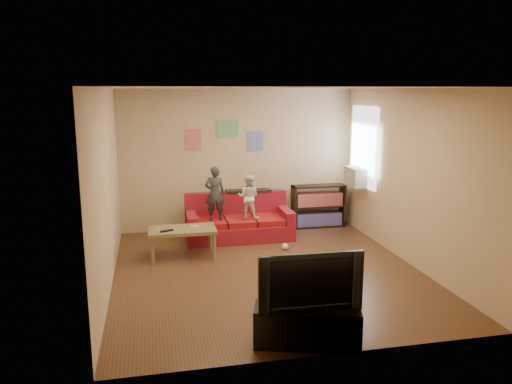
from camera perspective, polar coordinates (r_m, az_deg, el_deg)
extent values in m
cube|color=brown|center=(7.61, 1.26, -9.00)|extent=(4.50, 5.00, 0.01)
cube|color=white|center=(7.12, 1.36, 11.86)|extent=(4.50, 5.00, 0.01)
cube|color=tan|center=(9.67, -2.10, 3.73)|extent=(4.50, 0.01, 2.70)
cube|color=tan|center=(4.90, 8.06, -4.15)|extent=(4.50, 0.01, 2.70)
cube|color=tan|center=(7.08, -16.74, 0.35)|extent=(0.01, 5.00, 2.70)
cube|color=tan|center=(8.06, 17.13, 1.64)|extent=(0.01, 5.00, 2.70)
cube|color=maroon|center=(9.13, -1.92, -4.49)|extent=(1.91, 0.86, 0.29)
cube|color=maroon|center=(9.36, -2.30, -1.53)|extent=(1.91, 0.17, 0.52)
cube|color=maroon|center=(8.96, -7.41, -3.16)|extent=(0.17, 0.86, 0.24)
cube|color=maroon|center=(9.25, 3.38, -2.61)|extent=(0.17, 0.86, 0.24)
cube|color=maroon|center=(8.94, -5.15, -3.54)|extent=(0.50, 0.65, 0.11)
cube|color=maroon|center=(9.02, -1.85, -3.38)|extent=(0.50, 0.65, 0.11)
cube|color=maroon|center=(9.12, 1.38, -3.20)|extent=(0.50, 0.65, 0.11)
cube|color=black|center=(9.34, -0.87, 0.16)|extent=(0.86, 0.21, 0.04)
imported|color=#2D3236|center=(8.79, -4.72, -0.17)|extent=(0.36, 0.25, 0.97)
imported|color=silver|center=(8.90, -0.88, -0.55)|extent=(0.47, 0.43, 0.80)
cube|color=olive|center=(8.14, -8.43, -4.33)|extent=(1.07, 0.59, 0.05)
cylinder|color=olive|center=(7.96, -11.76, -6.62)|extent=(0.06, 0.06, 0.43)
cylinder|color=olive|center=(8.02, -4.80, -6.29)|extent=(0.06, 0.06, 0.43)
cylinder|color=olive|center=(8.43, -11.78, -5.61)|extent=(0.06, 0.06, 0.43)
cylinder|color=olive|center=(8.48, -5.22, -5.31)|extent=(0.06, 0.06, 0.43)
cube|color=black|center=(8.00, -10.17, -4.38)|extent=(0.21, 0.13, 0.02)
cube|color=white|center=(8.19, -7.06, -3.90)|extent=(0.13, 0.06, 0.03)
cube|color=black|center=(9.80, 4.30, -1.73)|extent=(0.03, 0.31, 0.84)
cube|color=black|center=(10.12, 9.84, -1.43)|extent=(0.03, 0.31, 0.84)
cube|color=black|center=(10.05, 7.06, -3.82)|extent=(1.05, 0.31, 0.03)
cube|color=black|center=(9.87, 7.17, 0.70)|extent=(1.05, 0.31, 0.03)
cube|color=black|center=(9.95, 7.12, -1.58)|extent=(0.99, 0.31, 0.03)
cube|color=#403F8C|center=(10.01, 7.08, -3.04)|extent=(0.92, 0.26, 0.25)
cube|color=brown|center=(9.92, 7.14, -0.80)|extent=(0.92, 0.26, 0.25)
cube|color=white|center=(9.46, 12.22, 5.08)|extent=(0.04, 1.08, 1.48)
cube|color=#B7B2A3|center=(9.49, 11.42, 1.71)|extent=(0.28, 0.55, 0.35)
cube|color=#D87266|center=(9.49, -7.18, 5.93)|extent=(0.30, 0.01, 0.40)
cube|color=#72B27F|center=(9.55, -3.30, 7.24)|extent=(0.42, 0.01, 0.32)
cube|color=#727FCC|center=(9.67, -0.04, 5.83)|extent=(0.30, 0.01, 0.38)
cube|color=beige|center=(9.19, 1.70, -4.56)|extent=(0.38, 0.29, 0.23)
cube|color=beige|center=(9.15, 1.70, -3.72)|extent=(0.40, 0.31, 0.05)
cube|color=black|center=(9.05, 1.92, -4.76)|extent=(0.17, 0.00, 0.06)
cube|color=black|center=(5.51, 5.86, -15.00)|extent=(1.18, 0.68, 0.42)
imported|color=black|center=(5.29, 5.97, -9.87)|extent=(1.11, 0.17, 0.64)
sphere|color=silver|center=(8.54, 3.35, -6.25)|extent=(0.13, 0.13, 0.11)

